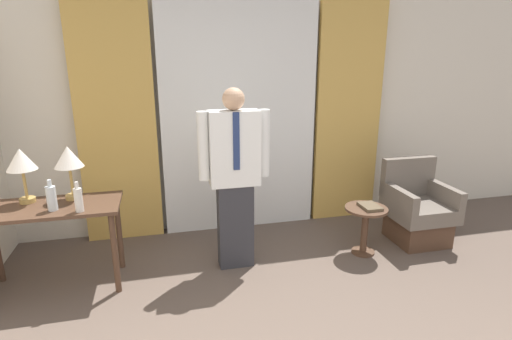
# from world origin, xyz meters

# --- Properties ---
(wall_back) EXTENTS (10.00, 0.06, 2.70)m
(wall_back) POSITION_xyz_m (0.00, 3.16, 1.35)
(wall_back) COLOR silver
(wall_back) RESTS_ON ground_plane
(curtain_sheer_center) EXTENTS (1.70, 0.06, 2.58)m
(curtain_sheer_center) POSITION_xyz_m (0.00, 3.03, 1.29)
(curtain_sheer_center) COLOR white
(curtain_sheer_center) RESTS_ON ground_plane
(curtain_drape_left) EXTENTS (0.79, 0.06, 2.58)m
(curtain_drape_left) POSITION_xyz_m (-1.29, 3.03, 1.29)
(curtain_drape_left) COLOR gold
(curtain_drape_left) RESTS_ON ground_plane
(curtain_drape_right) EXTENTS (0.79, 0.06, 2.58)m
(curtain_drape_right) POSITION_xyz_m (1.29, 3.03, 1.29)
(curtain_drape_right) COLOR gold
(curtain_drape_right) RESTS_ON ground_plane
(desk) EXTENTS (1.14, 0.54, 0.74)m
(desk) POSITION_xyz_m (-1.80, 2.15, 0.62)
(desk) COLOR #4C3323
(desk) RESTS_ON ground_plane
(table_lamp_left) EXTENTS (0.23, 0.23, 0.46)m
(table_lamp_left) POSITION_xyz_m (-1.98, 2.28, 1.09)
(table_lamp_left) COLOR tan
(table_lamp_left) RESTS_ON desk
(table_lamp_right) EXTENTS (0.23, 0.23, 0.46)m
(table_lamp_right) POSITION_xyz_m (-1.62, 2.28, 1.09)
(table_lamp_right) COLOR tan
(table_lamp_right) RESTS_ON desk
(bottle_near_edge) EXTENTS (0.08, 0.08, 0.25)m
(bottle_near_edge) POSITION_xyz_m (-1.73, 2.04, 0.85)
(bottle_near_edge) COLOR silver
(bottle_near_edge) RESTS_ON desk
(bottle_by_lamp) EXTENTS (0.06, 0.06, 0.25)m
(bottle_by_lamp) POSITION_xyz_m (-1.52, 1.96, 0.85)
(bottle_by_lamp) COLOR silver
(bottle_by_lamp) RESTS_ON desk
(person) EXTENTS (0.64, 0.21, 1.67)m
(person) POSITION_xyz_m (-0.23, 2.16, 0.91)
(person) COLOR #2D2D33
(person) RESTS_ON ground_plane
(armchair) EXTENTS (0.61, 0.61, 0.87)m
(armchair) POSITION_xyz_m (1.75, 2.22, 0.33)
(armchair) COLOR #4C3323
(armchair) RESTS_ON ground_plane
(side_table) EXTENTS (0.42, 0.42, 0.49)m
(side_table) POSITION_xyz_m (1.06, 2.07, 0.34)
(side_table) COLOR #4C3323
(side_table) RESTS_ON ground_plane
(book) EXTENTS (0.17, 0.23, 0.03)m
(book) POSITION_xyz_m (1.09, 2.06, 0.51)
(book) COLOR brown
(book) RESTS_ON side_table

